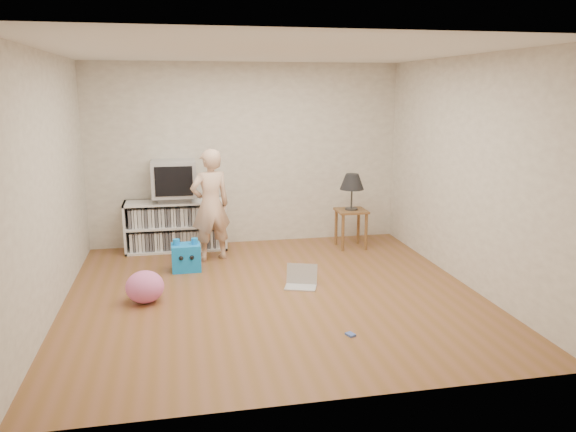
% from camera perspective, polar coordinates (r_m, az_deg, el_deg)
% --- Properties ---
extents(ground, '(4.50, 4.50, 0.00)m').
position_cam_1_polar(ground, '(6.31, -1.50, -7.89)').
color(ground, brown).
rests_on(ground, ground).
extents(walls, '(4.52, 4.52, 2.60)m').
position_cam_1_polar(walls, '(5.98, -1.57, 3.86)').
color(walls, '#BBB1A4').
rests_on(walls, ground).
extents(ceiling, '(4.50, 4.50, 0.01)m').
position_cam_1_polar(ceiling, '(5.92, -1.65, 16.39)').
color(ceiling, white).
rests_on(ceiling, walls).
extents(media_unit, '(1.40, 0.45, 0.70)m').
position_cam_1_polar(media_unit, '(8.08, -11.32, -0.92)').
color(media_unit, white).
rests_on(media_unit, ground).
extents(dvd_deck, '(0.45, 0.35, 0.07)m').
position_cam_1_polar(dvd_deck, '(7.98, -11.44, 1.74)').
color(dvd_deck, gray).
rests_on(dvd_deck, media_unit).
extents(crt_tv, '(0.60, 0.53, 0.50)m').
position_cam_1_polar(crt_tv, '(7.93, -11.53, 3.76)').
color(crt_tv, '#A7A7AC').
rests_on(crt_tv, dvd_deck).
extents(side_table, '(0.42, 0.42, 0.55)m').
position_cam_1_polar(side_table, '(8.06, 6.42, -0.30)').
color(side_table, brown).
rests_on(side_table, ground).
extents(table_lamp, '(0.34, 0.34, 0.52)m').
position_cam_1_polar(table_lamp, '(7.96, 6.52, 3.39)').
color(table_lamp, '#333333').
rests_on(table_lamp, side_table).
extents(person, '(0.62, 0.50, 1.48)m').
position_cam_1_polar(person, '(7.42, -7.88, 1.09)').
color(person, beige).
rests_on(person, ground).
extents(laptop, '(0.43, 0.38, 0.24)m').
position_cam_1_polar(laptop, '(6.52, 1.36, -6.56)').
color(laptop, silver).
rests_on(laptop, ground).
extents(playing_cards, '(0.09, 0.11, 0.02)m').
position_cam_1_polar(playing_cards, '(5.33, 6.36, -11.88)').
color(playing_cards, '#4763BD').
rests_on(playing_cards, ground).
extents(plush_blue, '(0.36, 0.32, 0.41)m').
position_cam_1_polar(plush_blue, '(7.15, -10.31, -4.12)').
color(plush_blue, '#0C82E8').
rests_on(plush_blue, ground).
extents(plush_pink, '(0.49, 0.49, 0.34)m').
position_cam_1_polar(plush_pink, '(6.20, -14.34, -6.99)').
color(plush_pink, pink).
rests_on(plush_pink, ground).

